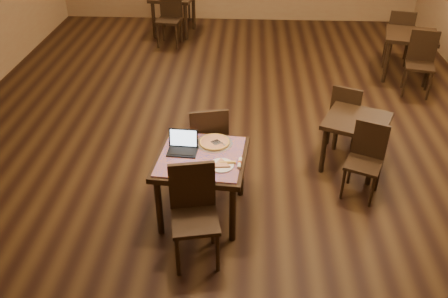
# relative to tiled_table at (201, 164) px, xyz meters

# --- Properties ---
(ground) EXTENTS (10.00, 10.00, 0.00)m
(ground) POSITION_rel_tiled_table_xyz_m (0.19, 1.83, -0.66)
(ground) COLOR black
(ground) RESTS_ON ground
(tiled_table) EXTENTS (1.00, 1.00, 0.76)m
(tiled_table) POSITION_rel_tiled_table_xyz_m (0.00, 0.00, 0.00)
(tiled_table) COLOR black
(tiled_table) RESTS_ON ground
(chair_main_near) EXTENTS (0.52, 0.52, 1.01)m
(chair_main_near) POSITION_rel_tiled_table_xyz_m (-0.02, -0.61, -0.09)
(chair_main_near) COLOR black
(chair_main_near) RESTS_ON ground
(chair_main_far) EXTENTS (0.52, 0.52, 1.01)m
(chair_main_far) POSITION_rel_tiled_table_xyz_m (0.02, 0.61, -0.09)
(chair_main_far) COLOR black
(chair_main_far) RESTS_ON ground
(laptop) EXTENTS (0.32, 0.26, 0.21)m
(laptop) POSITION_rel_tiled_table_xyz_m (-0.20, 0.10, 0.16)
(laptop) COLOR black
(laptop) RESTS_ON tiled_table
(plate) EXTENTS (0.25, 0.25, 0.01)m
(plate) POSITION_rel_tiled_table_xyz_m (0.22, -0.18, 0.11)
(plate) COLOR white
(plate) RESTS_ON tiled_table
(pizza_slice) EXTENTS (0.23, 0.23, 0.02)m
(pizza_slice) POSITION_rel_tiled_table_xyz_m (0.22, -0.18, 0.13)
(pizza_slice) COLOR beige
(pizza_slice) RESTS_ON plate
(pizza_pan) EXTENTS (0.39, 0.39, 0.01)m
(pizza_pan) POSITION_rel_tiled_table_xyz_m (0.12, 0.24, 0.11)
(pizza_pan) COLOR silver
(pizza_pan) RESTS_ON tiled_table
(pizza_whole) EXTENTS (0.33, 0.33, 0.02)m
(pizza_whole) POSITION_rel_tiled_table_xyz_m (0.12, 0.24, 0.12)
(pizza_whole) COLOR beige
(pizza_whole) RESTS_ON pizza_pan
(spatula) EXTENTS (0.21, 0.23, 0.01)m
(spatula) POSITION_rel_tiled_table_xyz_m (0.14, 0.22, 0.13)
(spatula) COLOR silver
(spatula) RESTS_ON pizza_whole
(napkin_roll) EXTENTS (0.05, 0.17, 0.04)m
(napkin_roll) POSITION_rel_tiled_table_xyz_m (0.40, -0.14, 0.12)
(napkin_roll) COLOR white
(napkin_roll) RESTS_ON tiled_table
(other_table_a) EXTENTS (1.00, 1.00, 0.77)m
(other_table_a) POSITION_rel_tiled_table_xyz_m (3.19, 3.80, -0.02)
(other_table_a) COLOR black
(other_table_a) RESTS_ON ground
(other_table_a_chair_near) EXTENTS (0.52, 0.52, 1.00)m
(other_table_a_chair_near) POSITION_rel_tiled_table_xyz_m (3.21, 3.22, -0.10)
(other_table_a_chair_near) COLOR black
(other_table_a_chair_near) RESTS_ON ground
(other_table_a_chair_far) EXTENTS (0.52, 0.52, 1.00)m
(other_table_a_chair_far) POSITION_rel_tiled_table_xyz_m (3.16, 4.39, -0.10)
(other_table_a_chair_far) COLOR black
(other_table_a_chair_far) RESTS_ON ground
(other_table_b) EXTENTS (0.96, 0.96, 0.80)m
(other_table_b) POSITION_rel_tiled_table_xyz_m (-1.13, 5.80, 0.00)
(other_table_b) COLOR black
(other_table_b) RESTS_ON ground
(other_table_b_chair_near) EXTENTS (0.50, 0.50, 1.03)m
(other_table_b_chair_near) POSITION_rel_tiled_table_xyz_m (-1.12, 5.20, -0.08)
(other_table_b_chair_near) COLOR black
(other_table_b_chair_near) RESTS_ON ground
(other_table_c) EXTENTS (0.96, 0.96, 0.68)m
(other_table_c) POSITION_rel_tiled_table_xyz_m (1.79, 1.00, -0.09)
(other_table_c) COLOR black
(other_table_c) RESTS_ON ground
(other_table_c_chair_near) EXTENTS (0.50, 0.50, 0.88)m
(other_table_c_chair_near) POSITION_rel_tiled_table_xyz_m (1.82, 0.48, -0.16)
(other_table_c_chair_near) COLOR black
(other_table_c_chair_near) RESTS_ON ground
(other_table_c_chair_far) EXTENTS (0.50, 0.50, 0.88)m
(other_table_c_chair_far) POSITION_rel_tiled_table_xyz_m (1.76, 1.52, -0.16)
(other_table_c_chair_far) COLOR black
(other_table_c_chair_far) RESTS_ON ground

